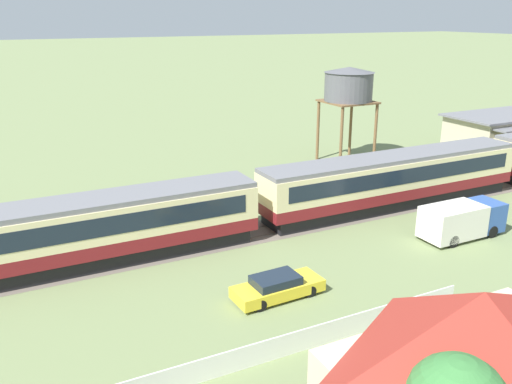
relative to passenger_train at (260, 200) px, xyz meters
name	(u,v)px	position (x,y,z in m)	size (l,w,h in m)	color
ground_plane	(431,199)	(14.90, -0.21, -2.20)	(600.00, 600.00, 0.00)	#707F51
passenger_train	(260,200)	(0.00, 0.00, 0.00)	(90.24, 3.21, 3.97)	maroon
railway_track	(306,222)	(3.60, 0.00, -2.20)	(145.46, 3.60, 0.04)	#665B51
station_building	(506,131)	(33.73, 8.74, -0.28)	(13.01, 7.98, 3.79)	#BCB293
water_tower	(349,86)	(15.58, 12.15, 5.12)	(4.72, 4.72, 9.06)	brown
cottage_red_roof	(474,369)	(-2.36, -19.66, 0.77)	(10.01, 5.61, 5.74)	beige
parked_car_yellow	(277,287)	(-3.17, -8.16, -1.62)	(4.78, 1.95, 1.21)	yellow
delivery_truck_blue	(462,220)	(11.19, -6.65, -1.02)	(5.75, 2.23, 2.22)	#2D519E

